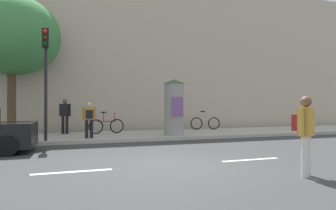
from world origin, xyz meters
The scene contains 12 objects.
ground_plane centered at (0.00, 0.00, 0.00)m, with size 80.00×80.00×0.00m, color #38383A.
sidewalk_curb centered at (0.00, 7.00, 0.07)m, with size 36.00×4.00×0.15m, color #B2ADA3.
lane_markings centered at (0.00, 0.00, 0.00)m, with size 25.80×0.16×0.01m.
building_backdrop centered at (0.00, 12.00, 4.66)m, with size 36.00×5.00×9.32m, color #B7A893.
traffic_light centered at (-3.40, 5.24, 3.11)m, with size 0.24×0.45×4.40m.
poster_column centered at (2.19, 5.90, 1.49)m, with size 1.02×1.02×2.65m.
street_tree centered at (-5.10, 8.08, 4.82)m, with size 4.38×4.38×6.55m.
pedestrian_with_bag centered at (2.40, -2.02, 1.04)m, with size 0.51×0.49×1.75m.
pedestrian_near_pole centered at (-2.74, 8.08, 1.17)m, with size 0.55×0.49×1.72m.
pedestrian_in_dark_shirt centered at (-1.72, 5.73, 1.06)m, with size 0.58×0.38×1.54m.
bicycle_leaning centered at (-0.78, 7.63, 0.54)m, with size 1.76×0.29×1.09m.
bicycle_upright centered at (4.96, 8.27, 0.54)m, with size 1.76×0.33×1.09m.
Camera 1 is at (-2.40, -7.05, 1.53)m, focal length 30.95 mm.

